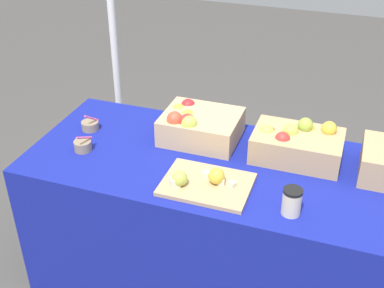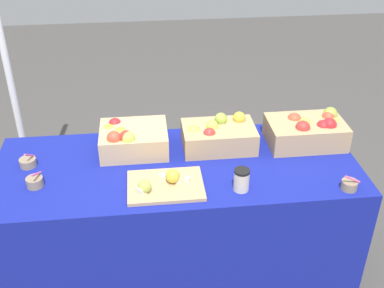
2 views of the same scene
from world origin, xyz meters
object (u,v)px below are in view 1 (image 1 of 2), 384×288
cutting_board_front (205,182)px  tent_pole (113,30)px  apple_crate_middle (296,144)px  apple_crate_right (199,125)px  sample_bowl_near (83,145)px  sample_bowl_mid (90,125)px  coffee_cup (292,202)px

cutting_board_front → tent_pole: (-0.88, 0.94, 0.25)m
apple_crate_middle → apple_crate_right: bearing=178.2°
sample_bowl_near → sample_bowl_mid: (-0.06, 0.19, -0.00)m
apple_crate_right → sample_bowl_near: apple_crate_right is taller
sample_bowl_mid → tent_pole: tent_pole is taller
apple_crate_right → sample_bowl_near: size_ratio=3.65×
sample_bowl_mid → cutting_board_front: bearing=-21.4°
apple_crate_middle → tent_pole: tent_pole is taller
tent_pole → sample_bowl_mid: bearing=-74.0°
cutting_board_front → sample_bowl_mid: bearing=158.6°
apple_crate_right → cutting_board_front: 0.40m
sample_bowl_near → cutting_board_front: bearing=-7.8°
apple_crate_middle → cutting_board_front: size_ratio=1.07×
coffee_cup → sample_bowl_near: bearing=172.0°
apple_crate_right → coffee_cup: 0.67m
apple_crate_middle → apple_crate_right: (-0.47, 0.02, 0.00)m
coffee_cup → tent_pole: (-1.25, 1.00, 0.22)m
apple_crate_middle → cutting_board_front: (-0.32, -0.35, -0.05)m
sample_bowl_mid → tent_pole: 0.74m
apple_crate_right → cutting_board_front: apple_crate_right is taller
cutting_board_front → apple_crate_middle: bearing=47.6°
coffee_cup → apple_crate_middle: bearing=97.0°
apple_crate_middle → cutting_board_front: apple_crate_middle is taller
apple_crate_middle → sample_bowl_near: apple_crate_middle is taller
apple_crate_middle → sample_bowl_near: bearing=-164.3°
sample_bowl_mid → apple_crate_right: bearing=10.0°
sample_bowl_near → coffee_cup: bearing=-8.0°
apple_crate_right → tent_pole: tent_pole is taller
coffee_cup → tent_pole: size_ratio=0.06×
cutting_board_front → tent_pole: size_ratio=0.18×
apple_crate_middle → apple_crate_right: 0.47m
apple_crate_right → sample_bowl_near: bearing=-149.4°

